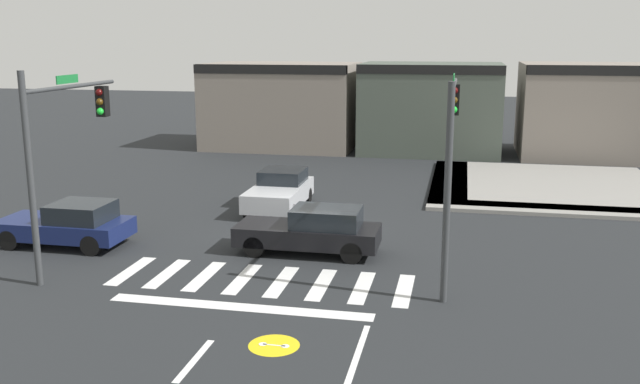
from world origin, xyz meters
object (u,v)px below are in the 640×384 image
(traffic_signal_southeast, at_px, (451,135))
(car_black, at_px, (313,230))
(traffic_signal_southwest, at_px, (64,134))
(car_navy, at_px, (69,224))
(car_silver, at_px, (280,191))

(traffic_signal_southeast, distance_m, car_black, 5.34)
(traffic_signal_southeast, distance_m, traffic_signal_southwest, 10.92)
(traffic_signal_southwest, relative_size, car_navy, 1.38)
(car_black, bearing_deg, traffic_signal_southeast, 166.53)
(traffic_signal_southeast, relative_size, car_black, 1.35)
(traffic_signal_southwest, distance_m, car_navy, 3.85)
(traffic_signal_southwest, bearing_deg, car_black, -69.24)
(traffic_signal_southeast, height_order, car_black, traffic_signal_southeast)
(car_silver, bearing_deg, car_black, 25.08)
(traffic_signal_southeast, relative_size, car_navy, 1.44)
(car_silver, bearing_deg, traffic_signal_southeast, 46.48)
(traffic_signal_southwest, bearing_deg, car_navy, 34.68)
(car_silver, relative_size, car_navy, 0.99)
(car_black, bearing_deg, car_silver, -64.92)
(traffic_signal_southeast, xyz_separation_m, car_navy, (-12.02, 0.21, -3.26))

